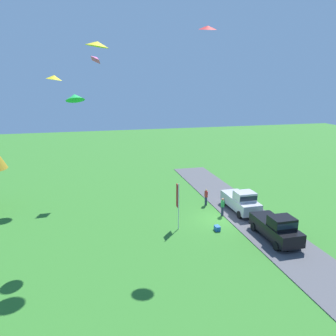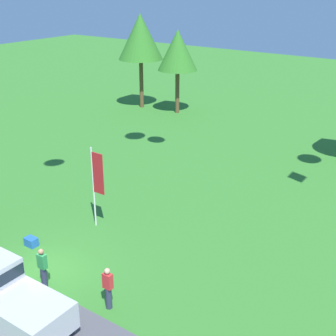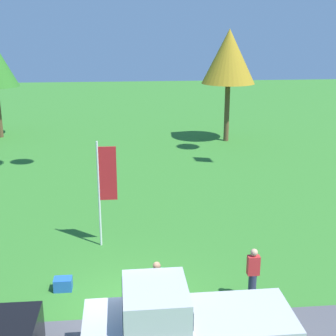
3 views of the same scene
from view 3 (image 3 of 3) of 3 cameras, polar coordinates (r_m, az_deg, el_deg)
The scene contains 7 objects.
ground_plane at distance 14.46m, azimuth -4.68°, elevation -16.47°, with size 120.00×120.00×0.00m, color #337528.
car_pickup_mid_row at distance 11.72m, azimuth 1.57°, elevation -18.74°, with size 5.01×2.08×2.14m.
person_on_lawn at distance 13.55m, azimuth -1.36°, elevation -14.51°, with size 0.36×0.24×1.71m.
person_watching_sky at distance 14.46m, azimuth 10.30°, elevation -12.64°, with size 0.36×0.24×1.71m.
tree_center_back at distance 33.46m, azimuth 7.43°, elevation 13.28°, with size 3.71×3.71×7.84m.
flag_banner at distance 17.17m, azimuth -7.70°, elevation -1.55°, with size 0.71×0.08×4.04m.
cooler_box at distance 15.44m, azimuth -12.68°, elevation -13.64°, with size 0.56×0.40×0.40m, color blue.
Camera 3 is at (-0.04, -12.10, 7.92)m, focal length 50.00 mm.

